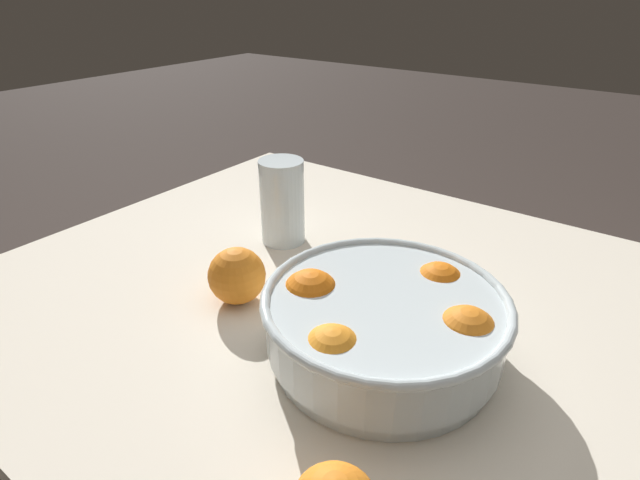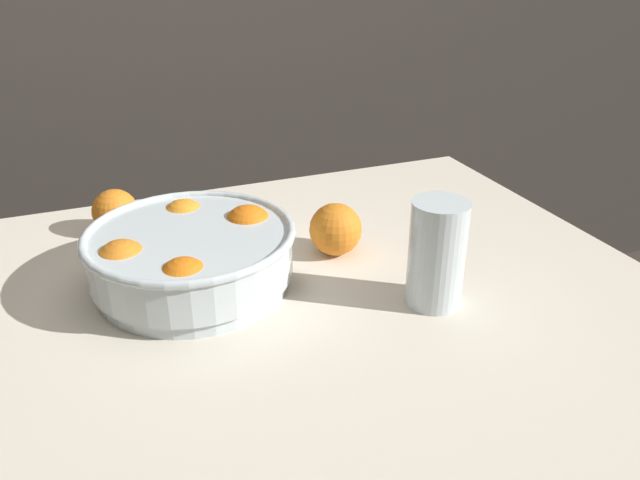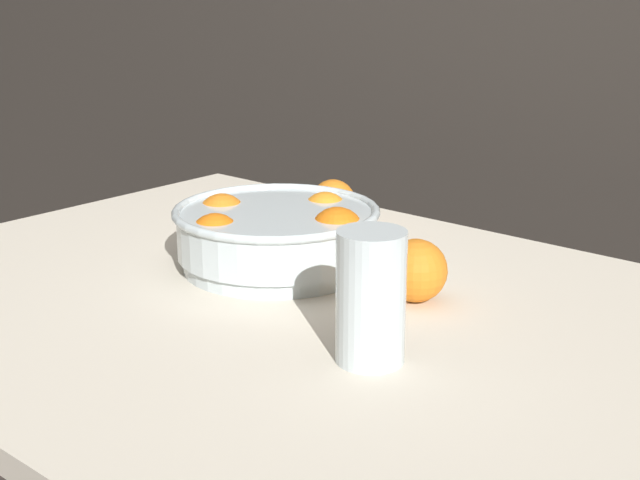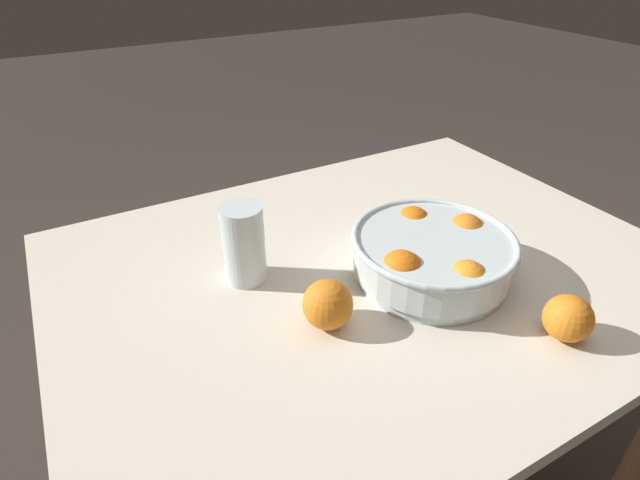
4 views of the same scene
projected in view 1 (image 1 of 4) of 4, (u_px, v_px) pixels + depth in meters
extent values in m
cube|color=beige|center=(368.00, 312.00, 0.72)|extent=(1.14, 0.87, 0.03)
cylinder|color=#936B47|center=(278.00, 289.00, 1.42)|extent=(0.05, 0.05, 0.69)
cylinder|color=#936B47|center=(0.00, 478.00, 0.88)|extent=(0.05, 0.05, 0.69)
cylinder|color=silver|center=(382.00, 348.00, 0.61)|extent=(0.26, 0.26, 0.02)
cylinder|color=silver|center=(384.00, 320.00, 0.59)|extent=(0.28, 0.28, 0.06)
torus|color=silver|center=(386.00, 299.00, 0.57)|extent=(0.29, 0.29, 0.01)
sphere|color=orange|center=(311.00, 300.00, 0.61)|extent=(0.08, 0.08, 0.08)
sphere|color=orange|center=(332.00, 358.00, 0.52)|extent=(0.07, 0.07, 0.07)
sphere|color=orange|center=(465.00, 338.00, 0.55)|extent=(0.07, 0.07, 0.07)
sphere|color=orange|center=(438.00, 289.00, 0.64)|extent=(0.07, 0.07, 0.07)
cylinder|color=#F4A314|center=(283.00, 213.00, 0.86)|extent=(0.07, 0.07, 0.11)
cylinder|color=silver|center=(282.00, 202.00, 0.85)|extent=(0.08, 0.08, 0.15)
sphere|color=orange|center=(237.00, 276.00, 0.70)|extent=(0.08, 0.08, 0.08)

